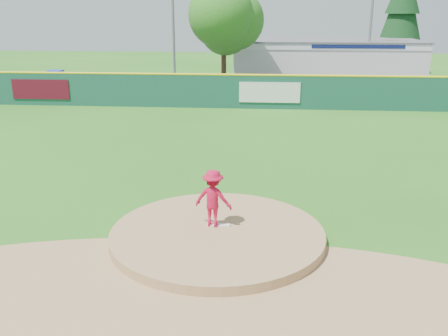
# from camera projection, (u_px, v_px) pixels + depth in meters

# --- Properties ---
(ground) EXTENTS (120.00, 120.00, 0.00)m
(ground) POSITION_uv_depth(u_px,v_px,m) (217.00, 239.00, 12.86)
(ground) COLOR #286B19
(ground) RESTS_ON ground
(pitchers_mound) EXTENTS (5.50, 5.50, 0.50)m
(pitchers_mound) POSITION_uv_depth(u_px,v_px,m) (217.00, 239.00, 12.86)
(pitchers_mound) COLOR #9E774C
(pitchers_mound) RESTS_ON ground
(pitching_rubber) EXTENTS (0.60, 0.15, 0.04)m
(pitching_rubber) POSITION_uv_depth(u_px,v_px,m) (218.00, 225.00, 13.06)
(pitching_rubber) COLOR white
(pitching_rubber) RESTS_ON pitchers_mound
(infield_dirt_arc) EXTENTS (15.40, 15.40, 0.01)m
(infield_dirt_arc) POSITION_uv_depth(u_px,v_px,m) (203.00, 304.00, 10.01)
(infield_dirt_arc) COLOR #9E774C
(infield_dirt_arc) RESTS_ON ground
(parking_lot) EXTENTS (44.00, 16.00, 0.02)m
(parking_lot) POSITION_uv_depth(u_px,v_px,m) (252.00, 87.00, 38.50)
(parking_lot) COLOR #38383A
(parking_lot) RESTS_ON ground
(pitcher) EXTENTS (1.09, 0.78, 1.52)m
(pitcher) POSITION_uv_depth(u_px,v_px,m) (213.00, 198.00, 12.86)
(pitcher) COLOR #BA1033
(pitcher) RESTS_ON pitchers_mound
(van) EXTENTS (4.71, 2.97, 1.21)m
(van) POSITION_uv_depth(u_px,v_px,m) (303.00, 85.00, 35.11)
(van) COLOR silver
(van) RESTS_ON parking_lot
(pool_building_grp) EXTENTS (15.20, 8.20, 3.31)m
(pool_building_grp) POSITION_uv_depth(u_px,v_px,m) (325.00, 59.00, 42.25)
(pool_building_grp) COLOR silver
(pool_building_grp) RESTS_ON ground
(fence_banners) EXTENTS (17.63, 0.04, 1.20)m
(fence_banners) POSITION_uv_depth(u_px,v_px,m) (153.00, 91.00, 30.04)
(fence_banners) COLOR #560C1B
(fence_banners) RESTS_ON ground
(playground_slide) EXTENTS (0.99, 2.78, 1.53)m
(playground_slide) POSITION_uv_depth(u_px,v_px,m) (56.00, 81.00, 35.89)
(playground_slide) COLOR blue
(playground_slide) RESTS_ON ground
(outfield_fence) EXTENTS (40.00, 0.14, 2.07)m
(outfield_fence) POSITION_uv_depth(u_px,v_px,m) (247.00, 90.00, 29.63)
(outfield_fence) COLOR #16483A
(outfield_fence) RESTS_ON ground
(deciduous_tree) EXTENTS (5.60, 5.60, 7.36)m
(deciduous_tree) POSITION_uv_depth(u_px,v_px,m) (224.00, 26.00, 35.39)
(deciduous_tree) COLOR #382314
(deciduous_tree) RESTS_ON ground
(conifer_tree) EXTENTS (4.40, 4.40, 9.50)m
(conifer_tree) POSITION_uv_depth(u_px,v_px,m) (402.00, 11.00, 44.31)
(conifer_tree) COLOR #382314
(conifer_tree) RESTS_ON ground
(light_pole_left) EXTENTS (1.75, 0.25, 11.00)m
(light_pole_left) POSITION_uv_depth(u_px,v_px,m) (173.00, 4.00, 37.16)
(light_pole_left) COLOR gray
(light_pole_left) RESTS_ON ground
(light_pole_right) EXTENTS (1.75, 0.25, 10.00)m
(light_pole_right) POSITION_uv_depth(u_px,v_px,m) (372.00, 12.00, 37.99)
(light_pole_right) COLOR gray
(light_pole_right) RESTS_ON ground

